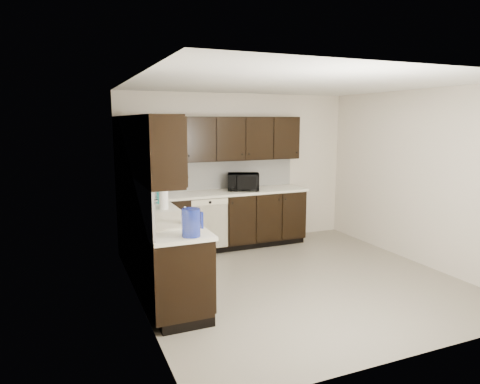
% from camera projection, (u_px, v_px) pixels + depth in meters
% --- Properties ---
extents(floor, '(4.00, 4.00, 0.00)m').
position_uv_depth(floor, '(296.00, 280.00, 5.59)').
color(floor, gray).
rests_on(floor, ground).
extents(ceiling, '(4.00, 4.00, 0.00)m').
position_uv_depth(ceiling, '(300.00, 84.00, 5.18)').
color(ceiling, white).
rests_on(ceiling, wall_back).
extents(wall_back, '(4.00, 0.02, 2.50)m').
position_uv_depth(wall_back, '(237.00, 169.00, 7.20)').
color(wall_back, beige).
rests_on(wall_back, floor).
extents(wall_left, '(0.02, 4.00, 2.50)m').
position_uv_depth(wall_left, '(137.00, 196.00, 4.62)').
color(wall_left, beige).
rests_on(wall_left, floor).
extents(wall_right, '(0.02, 4.00, 2.50)m').
position_uv_depth(wall_right, '(419.00, 177.00, 6.15)').
color(wall_right, beige).
rests_on(wall_right, floor).
extents(wall_front, '(4.00, 0.02, 2.50)m').
position_uv_depth(wall_front, '(420.00, 219.00, 3.57)').
color(wall_front, beige).
rests_on(wall_front, floor).
extents(lower_cabinets, '(3.00, 2.80, 0.90)m').
position_uv_depth(lower_cabinets, '(197.00, 236.00, 6.15)').
color(lower_cabinets, black).
rests_on(lower_cabinets, floor).
extents(countertop, '(3.03, 2.83, 0.04)m').
position_uv_depth(countertop, '(196.00, 202.00, 6.06)').
color(countertop, white).
rests_on(countertop, lower_cabinets).
extents(backsplash, '(3.00, 2.80, 0.48)m').
position_uv_depth(backsplash, '(177.00, 183.00, 6.13)').
color(backsplash, white).
rests_on(backsplash, countertop).
extents(upper_cabinets, '(3.00, 2.80, 0.70)m').
position_uv_depth(upper_cabinets, '(186.00, 141.00, 5.97)').
color(upper_cabinets, black).
rests_on(upper_cabinets, wall_back).
extents(dishwasher, '(0.58, 0.04, 0.78)m').
position_uv_depth(dishwasher, '(210.00, 221.00, 6.51)').
color(dishwasher, beige).
rests_on(dishwasher, lower_cabinets).
extents(sink, '(0.54, 0.82, 0.42)m').
position_uv_depth(sink, '(168.00, 227.00, 4.79)').
color(sink, beige).
rests_on(sink, countertop).
extents(microwave, '(0.59, 0.50, 0.28)m').
position_uv_depth(microwave, '(243.00, 182.00, 6.92)').
color(microwave, black).
rests_on(microwave, countertop).
extents(soap_bottle_a, '(0.11, 0.11, 0.20)m').
position_uv_depth(soap_bottle_a, '(185.00, 216.00, 4.64)').
color(soap_bottle_a, gray).
rests_on(soap_bottle_a, countertop).
extents(soap_bottle_b, '(0.12, 0.12, 0.27)m').
position_uv_depth(soap_bottle_b, '(140.00, 200.00, 5.40)').
color(soap_bottle_b, gray).
rests_on(soap_bottle_b, countertop).
extents(toaster_oven, '(0.33, 0.26, 0.19)m').
position_uv_depth(toaster_oven, '(136.00, 191.00, 6.29)').
color(toaster_oven, '#BABABC').
rests_on(toaster_oven, countertop).
extents(storage_bin, '(0.48, 0.37, 0.18)m').
position_uv_depth(storage_bin, '(147.00, 196.00, 5.89)').
color(storage_bin, silver).
rests_on(storage_bin, countertop).
extents(blue_pitcher, '(0.19, 0.19, 0.28)m').
position_uv_depth(blue_pitcher, '(191.00, 223.00, 4.16)').
color(blue_pitcher, '#102297').
rests_on(blue_pitcher, countertop).
extents(teal_tumbler, '(0.11, 0.11, 0.20)m').
position_uv_depth(teal_tumbler, '(159.00, 196.00, 5.82)').
color(teal_tumbler, '#0C8982').
rests_on(teal_tumbler, countertop).
extents(paper_towel_roll, '(0.12, 0.12, 0.26)m').
position_uv_depth(paper_towel_roll, '(164.00, 199.00, 5.47)').
color(paper_towel_roll, white).
rests_on(paper_towel_roll, countertop).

